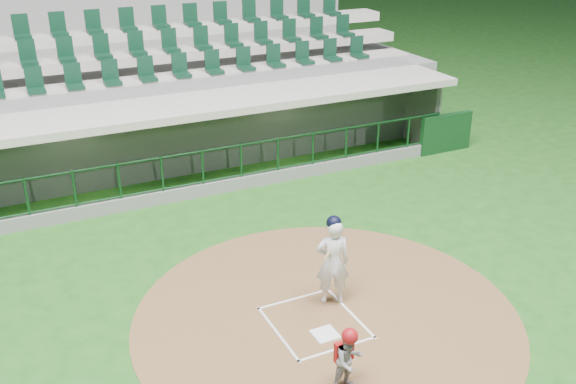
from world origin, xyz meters
name	(u,v)px	position (x,y,z in m)	size (l,w,h in m)	color
ground	(307,314)	(0.00, 0.00, 0.00)	(120.00, 120.00, 0.00)	#1A4D16
dirt_circle	(326,316)	(0.30, -0.20, 0.01)	(7.20, 7.20, 0.01)	brown
home_plate	(325,334)	(0.00, -0.70, 0.02)	(0.43, 0.43, 0.02)	white
batter_box_chalk	(315,322)	(0.00, -0.30, 0.02)	(1.55, 1.80, 0.01)	silver
dugout_structure	(184,139)	(0.10, 7.83, 0.96)	(16.40, 3.70, 3.00)	slate
seating_deck	(152,97)	(0.00, 10.91, 1.42)	(17.00, 6.72, 5.15)	slate
batter	(333,260)	(0.60, 0.16, 0.93)	(0.91, 0.95, 1.84)	white
catcher	(348,359)	(-0.34, -2.05, 0.57)	(0.54, 0.44, 1.12)	gray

